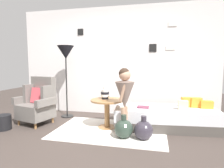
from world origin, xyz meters
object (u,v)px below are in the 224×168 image
at_px(side_table, 107,107).
at_px(demijohn_near, 124,129).
at_px(floor_lamp, 66,55).
at_px(person_child, 125,92).
at_px(vase_striped, 105,94).
at_px(magazine_basket, 3,122).
at_px(armchair, 38,102).
at_px(book_on_daybed, 143,107).
at_px(daybed, 165,118).
at_px(demijohn_far, 143,130).

height_order(side_table, demijohn_near, side_table).
relative_size(floor_lamp, person_child, 1.41).
bearing_deg(person_child, vase_striped, 143.55).
bearing_deg(demijohn_near, magazine_basket, -177.47).
relative_size(armchair, magazine_basket, 3.46).
bearing_deg(book_on_daybed, magazine_basket, -165.21).
relative_size(daybed, person_child, 1.68).
xyz_separation_m(vase_striped, demijohn_near, (0.45, -0.49, -0.50)).
height_order(demijohn_far, magazine_basket, demijohn_far).
distance_m(daybed, side_table, 1.14).
bearing_deg(floor_lamp, armchair, -122.19).
height_order(side_table, demijohn_far, side_table).
relative_size(book_on_daybed, demijohn_far, 0.55).
relative_size(armchair, book_on_daybed, 4.41).
height_order(vase_striped, floor_lamp, floor_lamp).
height_order(side_table, floor_lamp, floor_lamp).
xyz_separation_m(floor_lamp, person_child, (1.50, -0.83, -0.68)).
bearing_deg(magazine_basket, floor_lamp, 54.73).
distance_m(side_table, book_on_daybed, 0.69).
relative_size(vase_striped, floor_lamp, 0.15).
relative_size(daybed, floor_lamp, 1.19).
bearing_deg(daybed, floor_lamp, 172.32).
height_order(floor_lamp, magazine_basket, floor_lamp).
xyz_separation_m(armchair, demijohn_near, (1.88, -0.41, -0.28)).
xyz_separation_m(person_child, magazine_basket, (-2.28, -0.27, -0.61)).
height_order(demijohn_near, demijohn_far, demijohn_near).
distance_m(armchair, floor_lamp, 1.21).
xyz_separation_m(armchair, demijohn_far, (2.21, -0.40, -0.28)).
height_order(armchair, magazine_basket, armchair).
relative_size(side_table, vase_striped, 2.53).
height_order(daybed, demijohn_near, demijohn_near).
bearing_deg(vase_striped, armchair, -176.80).
distance_m(armchair, demijohn_near, 1.95).
relative_size(armchair, side_table, 1.54).
height_order(daybed, side_table, side_table).
relative_size(armchair, daybed, 0.49).
xyz_separation_m(side_table, magazine_basket, (-1.89, -0.55, -0.27)).
bearing_deg(daybed, person_child, -143.20).
height_order(book_on_daybed, demijohn_far, book_on_daybed).
distance_m(daybed, book_on_daybed, 0.48).
xyz_separation_m(demijohn_near, magazine_basket, (-2.29, -0.10, -0.02)).
relative_size(demijohn_near, magazine_basket, 1.43).
bearing_deg(demijohn_far, magazine_basket, -177.54).
xyz_separation_m(armchair, side_table, (1.48, 0.03, -0.03)).
xyz_separation_m(floor_lamp, magazine_basket, (-0.77, -1.09, -1.29)).
height_order(daybed, magazine_basket, daybed).
bearing_deg(daybed, magazine_basket, -165.09).
bearing_deg(demijohn_near, floor_lamp, 146.82).
xyz_separation_m(side_table, floor_lamp, (-1.11, 0.55, 1.03)).
height_order(side_table, magazine_basket, side_table).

